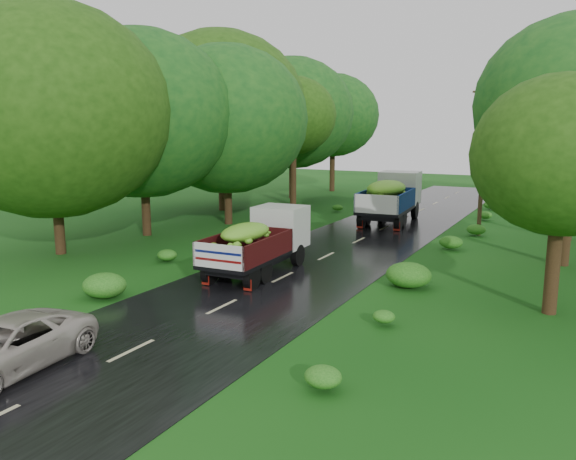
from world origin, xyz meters
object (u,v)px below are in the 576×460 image
Objects in this scene: car at (5,346)px; truck_far at (392,195)px; utility_pole at (483,157)px; truck_near at (261,238)px.

truck_far is at bearing 81.79° from car.
truck_near is at bearing -117.93° from utility_pole.
truck_far reaches higher than truck_near.
truck_near is 0.72× the size of utility_pole.
car is 23.84m from utility_pole.
truck_near is 1.33× the size of car.
car is at bearing -97.47° from truck_far.
truck_near is 13.77m from utility_pole.
truck_near is at bearing -97.68° from truck_far.
utility_pole reaches higher than truck_near.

